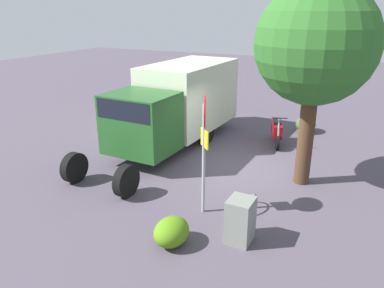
# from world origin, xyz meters

# --- Properties ---
(ground_plane) EXTENTS (60.00, 60.00, 0.00)m
(ground_plane) POSITION_xyz_m (0.00, 0.00, 0.00)
(ground_plane) COLOR #4D4552
(box_truck_near) EXTENTS (8.02, 2.54, 2.91)m
(box_truck_near) POSITION_xyz_m (-1.32, -2.80, 1.61)
(box_truck_near) COLOR black
(box_truck_near) RESTS_ON ground
(motorcycle) EXTENTS (1.75, 0.79, 1.20)m
(motorcycle) POSITION_xyz_m (-2.89, 0.59, 0.52)
(motorcycle) COLOR black
(motorcycle) RESTS_ON ground
(stop_sign) EXTENTS (0.71, 0.33, 2.97)m
(stop_sign) POSITION_xyz_m (2.91, 0.18, 1.98)
(stop_sign) COLOR #9E9EA3
(stop_sign) RESTS_ON ground
(street_tree) EXTENTS (3.22, 3.22, 5.58)m
(street_tree) POSITION_xyz_m (0.10, 2.08, 3.93)
(street_tree) COLOR #47301E
(street_tree) RESTS_ON ground
(utility_cabinet) EXTENTS (0.62, 0.55, 1.01)m
(utility_cabinet) POSITION_xyz_m (3.71, 1.40, 0.51)
(utility_cabinet) COLOR gray
(utility_cabinet) RESTS_ON ground
(bike_rack_hoop) EXTENTS (0.85, 0.08, 0.85)m
(bike_rack_hoop) POSITION_xyz_m (2.28, 1.26, 0.00)
(bike_rack_hoop) COLOR #B7B7BC
(bike_rack_hoop) RESTS_ON ground
(shrub_near_sign) EXTENTS (0.89, 0.73, 0.61)m
(shrub_near_sign) POSITION_xyz_m (4.48, 0.12, 0.31)
(shrub_near_sign) COLOR #508117
(shrub_near_sign) RESTS_ON ground
(shrub_mid_verge) EXTENTS (0.98, 0.80, 0.67)m
(shrub_mid_verge) POSITION_xyz_m (-4.85, 1.33, 0.33)
(shrub_mid_verge) COLOR #3C5A35
(shrub_mid_verge) RESTS_ON ground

